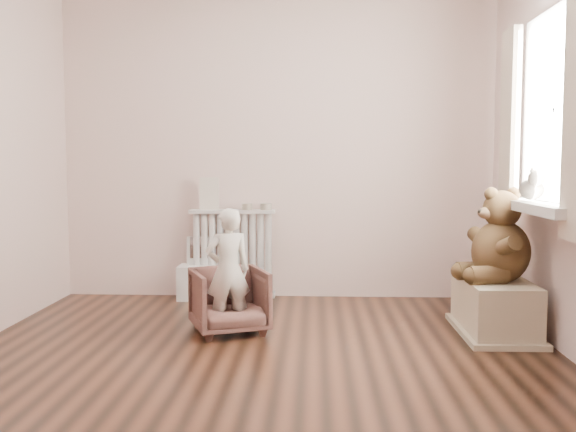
{
  "coord_description": "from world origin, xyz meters",
  "views": [
    {
      "loc": [
        0.32,
        -3.6,
        1.14
      ],
      "look_at": [
        0.15,
        0.45,
        0.8
      ],
      "focal_mm": 40.0,
      "sensor_mm": 36.0,
      "label": 1
    }
  ],
  "objects_px": {
    "armchair": "(229,301)",
    "teddy_bear": "(501,235)",
    "toy_vanity": "(199,266)",
    "child": "(228,270)",
    "toy_bench": "(495,304)",
    "plush_cat": "(532,185)",
    "radiator": "(233,252)"
  },
  "relations": [
    {
      "from": "armchair",
      "to": "teddy_bear",
      "type": "relative_size",
      "value": 0.79
    },
    {
      "from": "toy_vanity",
      "to": "child",
      "type": "height_order",
      "value": "child"
    },
    {
      "from": "toy_bench",
      "to": "plush_cat",
      "type": "distance_m",
      "value": 0.85
    },
    {
      "from": "radiator",
      "to": "toy_vanity",
      "type": "bearing_deg",
      "value": -173.9
    },
    {
      "from": "toy_vanity",
      "to": "armchair",
      "type": "xyz_separation_m",
      "value": [
        0.4,
        -1.05,
        -0.06
      ]
    },
    {
      "from": "child",
      "to": "plush_cat",
      "type": "distance_m",
      "value": 2.0
    },
    {
      "from": "child",
      "to": "armchair",
      "type": "bearing_deg",
      "value": -111.88
    },
    {
      "from": "teddy_bear",
      "to": "child",
      "type": "bearing_deg",
      "value": 169.09
    },
    {
      "from": "teddy_bear",
      "to": "toy_bench",
      "type": "bearing_deg",
      "value": 97.91
    },
    {
      "from": "child",
      "to": "toy_vanity",
      "type": "bearing_deg",
      "value": -92.04
    },
    {
      "from": "armchair",
      "to": "plush_cat",
      "type": "distance_m",
      "value": 2.07
    },
    {
      "from": "radiator",
      "to": "teddy_bear",
      "type": "bearing_deg",
      "value": -29.36
    },
    {
      "from": "radiator",
      "to": "toy_bench",
      "type": "bearing_deg",
      "value": -28.51
    },
    {
      "from": "plush_cat",
      "to": "teddy_bear",
      "type": "bearing_deg",
      "value": 121.95
    },
    {
      "from": "toy_vanity",
      "to": "teddy_bear",
      "type": "relative_size",
      "value": 0.86
    },
    {
      "from": "child",
      "to": "teddy_bear",
      "type": "distance_m",
      "value": 1.8
    },
    {
      "from": "toy_vanity",
      "to": "plush_cat",
      "type": "relative_size",
      "value": 2.19
    },
    {
      "from": "teddy_bear",
      "to": "armchair",
      "type": "bearing_deg",
      "value": 167.49
    },
    {
      "from": "teddy_bear",
      "to": "plush_cat",
      "type": "distance_m",
      "value": 0.4
    },
    {
      "from": "armchair",
      "to": "child",
      "type": "relative_size",
      "value": 0.58
    },
    {
      "from": "plush_cat",
      "to": "toy_bench",
      "type": "bearing_deg",
      "value": 119.69
    },
    {
      "from": "radiator",
      "to": "toy_vanity",
      "type": "height_order",
      "value": "radiator"
    },
    {
      "from": "radiator",
      "to": "teddy_bear",
      "type": "xyz_separation_m",
      "value": [
        1.9,
        -1.07,
        0.28
      ]
    },
    {
      "from": "radiator",
      "to": "armchair",
      "type": "xyz_separation_m",
      "value": [
        0.12,
        -1.08,
        -0.17
      ]
    },
    {
      "from": "child",
      "to": "radiator",
      "type": "bearing_deg",
      "value": -106.03
    },
    {
      "from": "toy_vanity",
      "to": "armchair",
      "type": "bearing_deg",
      "value": -69.29
    },
    {
      "from": "armchair",
      "to": "toy_bench",
      "type": "distance_m",
      "value": 1.77
    },
    {
      "from": "radiator",
      "to": "toy_vanity",
      "type": "relative_size",
      "value": 1.44
    },
    {
      "from": "toy_vanity",
      "to": "child",
      "type": "bearing_deg",
      "value": -70.15
    },
    {
      "from": "radiator",
      "to": "armchair",
      "type": "height_order",
      "value": "radiator"
    },
    {
      "from": "teddy_bear",
      "to": "plush_cat",
      "type": "relative_size",
      "value": 2.55
    },
    {
      "from": "radiator",
      "to": "teddy_bear",
      "type": "height_order",
      "value": "teddy_bear"
    }
  ]
}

